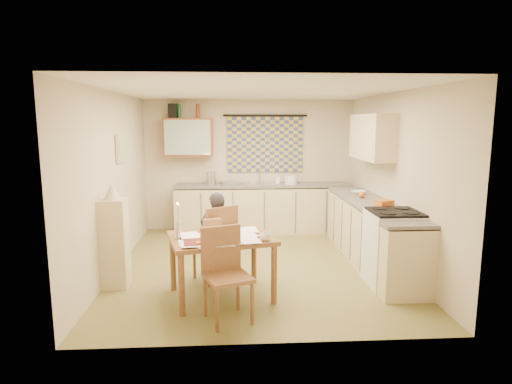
{
  "coord_description": "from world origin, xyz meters",
  "views": [
    {
      "loc": [
        -0.37,
        -6.01,
        2.09
      ],
      "look_at": [
        0.0,
        0.2,
        1.06
      ],
      "focal_mm": 30.0,
      "sensor_mm": 36.0,
      "label": 1
    }
  ],
  "objects": [
    {
      "name": "book",
      "position": [
        -0.87,
        -1.28,
        0.76
      ],
      "size": [
        0.2,
        0.27,
        0.02
      ],
      "primitive_type": "imported",
      "rotation": [
        0.0,
        0.0,
        -0.03
      ],
      "color": "#C45E1D",
      "rests_on": "dining_table"
    },
    {
      "name": "bottle_green",
      "position": [
        -1.31,
        2.08,
        2.28
      ],
      "size": [
        0.08,
        0.08,
        0.26
      ],
      "primitive_type": "cylinder",
      "rotation": [
        0.0,
        0.0,
        -0.09
      ],
      "color": "#195926",
      "rests_on": "wall_cabinet"
    },
    {
      "name": "framed_print",
      "position": [
        -1.97,
        0.4,
        1.7
      ],
      "size": [
        0.04,
        0.5,
        0.4
      ],
      "primitive_type": "cube",
      "color": "beige",
      "rests_on": "wall_left"
    },
    {
      "name": "candle",
      "position": [
        -0.96,
        -1.2,
        1.04
      ],
      "size": [
        0.03,
        0.03,
        0.22
      ],
      "primitive_type": "cylinder",
      "rotation": [
        0.0,
        0.0,
        0.05
      ],
      "color": "white",
      "rests_on": "dining_table"
    },
    {
      "name": "curtain_rod",
      "position": [
        0.3,
        2.2,
        2.2
      ],
      "size": [
        1.6,
        0.04,
        0.04
      ],
      "primitive_type": "cylinder",
      "rotation": [
        0.0,
        1.57,
        0.0
      ],
      "color": "black",
      "rests_on": "wall_back"
    },
    {
      "name": "print_canvas",
      "position": [
        -1.95,
        0.4,
        1.7
      ],
      "size": [
        0.01,
        0.42,
        0.32
      ],
      "primitive_type": "cube",
      "color": "beige",
      "rests_on": "wall_left"
    },
    {
      "name": "wall_front",
      "position": [
        0.0,
        -2.26,
        1.25
      ],
      "size": [
        4.0,
        0.02,
        2.5
      ],
      "primitive_type": "cube",
      "color": "beige",
      "rests_on": "floor"
    },
    {
      "name": "candle_holder",
      "position": [
        -0.98,
        -1.2,
        0.84
      ],
      "size": [
        0.08,
        0.08,
        0.18
      ],
      "primitive_type": "cylinder",
      "rotation": [
        0.0,
        0.0,
        0.37
      ],
      "color": "silver",
      "rests_on": "dining_table"
    },
    {
      "name": "counter_right",
      "position": [
        1.7,
        0.03,
        0.45
      ],
      "size": [
        0.62,
        2.95,
        0.92
      ],
      "color": "#CBB688",
      "rests_on": "floor"
    },
    {
      "name": "orange_bag",
      "position": [
        1.7,
        -0.45,
        0.98
      ],
      "size": [
        0.27,
        0.23,
        0.12
      ],
      "primitive_type": "cube",
      "rotation": [
        0.0,
        0.0,
        0.41
      ],
      "color": "#C45E1D",
      "rests_on": "counter_right"
    },
    {
      "name": "chair_near",
      "position": [
        -0.42,
        -1.73,
        0.31
      ],
      "size": [
        0.58,
        0.58,
        0.99
      ],
      "rotation": [
        0.0,
        0.0,
        0.37
      ],
      "color": "brown",
      "rests_on": "floor"
    },
    {
      "name": "bottle_brown",
      "position": [
        -0.96,
        2.08,
        2.28
      ],
      "size": [
        0.09,
        0.09,
        0.26
      ],
      "primitive_type": "cylinder",
      "rotation": [
        0.0,
        0.0,
        0.27
      ],
      "color": "maroon",
      "rests_on": "wall_cabinet"
    },
    {
      "name": "wall_cabinet",
      "position": [
        -1.15,
        2.08,
        1.8
      ],
      "size": [
        0.9,
        0.34,
        0.7
      ],
      "primitive_type": "cube",
      "color": "maroon",
      "rests_on": "wall_back"
    },
    {
      "name": "dish_rack",
      "position": [
        -0.38,
        1.95,
        0.95
      ],
      "size": [
        0.42,
        0.39,
        0.06
      ],
      "primitive_type": "cube",
      "rotation": [
        0.0,
        0.0,
        0.28
      ],
      "color": "silver",
      "rests_on": "counter_back"
    },
    {
      "name": "stove",
      "position": [
        1.7,
        -0.85,
        0.49
      ],
      "size": [
        0.63,
        0.63,
        0.97
      ],
      "color": "white",
      "rests_on": "floor"
    },
    {
      "name": "bowl",
      "position": [
        1.7,
        0.71,
        0.95
      ],
      "size": [
        0.24,
        0.24,
        0.06
      ],
      "primitive_type": "imported",
      "rotation": [
        0.0,
        0.0,
        0.03
      ],
      "color": "white",
      "rests_on": "counter_right"
    },
    {
      "name": "mug",
      "position": [
        0.02,
        -1.32,
        0.79
      ],
      "size": [
        0.13,
        0.13,
        0.09
      ],
      "primitive_type": "imported",
      "rotation": [
        0.0,
        0.0,
        -0.06
      ],
      "color": "white",
      "rests_on": "dining_table"
    },
    {
      "name": "letter_rack",
      "position": [
        -0.6,
        -0.89,
        0.83
      ],
      "size": [
        0.24,
        0.16,
        0.16
      ],
      "primitive_type": "cube",
      "rotation": [
        0.0,
        0.0,
        0.28
      ],
      "color": "brown",
      "rests_on": "dining_table"
    },
    {
      "name": "kettle",
      "position": [
        -0.73,
        1.95,
        1.04
      ],
      "size": [
        0.22,
        0.22,
        0.24
      ],
      "primitive_type": "cylinder",
      "rotation": [
        0.0,
        0.0,
        -0.23
      ],
      "color": "silver",
      "rests_on": "counter_back"
    },
    {
      "name": "mixing_bowl",
      "position": [
        0.77,
        1.95,
        1.0
      ],
      "size": [
        0.26,
        0.26,
        0.16
      ],
      "primitive_type": "cylinder",
      "rotation": [
        0.0,
        0.0,
        0.09
      ],
      "color": "white",
      "rests_on": "counter_back"
    },
    {
      "name": "wall_back",
      "position": [
        0.0,
        2.26,
        1.25
      ],
      "size": [
        4.0,
        0.02,
        2.5
      ],
      "primitive_type": "cube",
      "color": "beige",
      "rests_on": "floor"
    },
    {
      "name": "chair_far",
      "position": [
        -0.58,
        -0.54,
        0.32
      ],
      "size": [
        0.64,
        0.64,
        1.02
      ],
      "rotation": [
        0.0,
        0.0,
        3.72
      ],
      "color": "brown",
      "rests_on": "floor"
    },
    {
      "name": "wall_cabinet_glass",
      "position": [
        -1.15,
        1.91,
        1.8
      ],
      "size": [
        0.84,
        0.02,
        0.64
      ],
      "primitive_type": "cube",
      "color": "#99B2A5",
      "rests_on": "wall_back"
    },
    {
      "name": "soap_bottle",
      "position": [
        0.53,
        2.0,
        1.0
      ],
      "size": [
        0.12,
        0.12,
        0.17
      ],
      "primitive_type": "imported",
      "rotation": [
        0.0,
        0.0,
        -0.27
      ],
      "color": "white",
      "rests_on": "counter_back"
    },
    {
      "name": "wall_right",
      "position": [
        2.01,
        0.0,
        1.25
      ],
      "size": [
        0.02,
        4.5,
        2.5
      ],
      "primitive_type": "cube",
      "color": "beige",
      "rests_on": "floor"
    },
    {
      "name": "wall_left",
      "position": [
        -2.01,
        0.0,
        1.25
      ],
      "size": [
        0.02,
        4.5,
        2.5
      ],
      "primitive_type": "cube",
      "color": "beige",
      "rests_on": "floor"
    },
    {
      "name": "upper_cabinet_right",
      "position": [
        1.83,
        0.55,
        1.85
      ],
      "size": [
        0.34,
        1.3,
        0.7
      ],
      "primitive_type": "cube",
      "color": "#CBB688",
      "rests_on": "wall_right"
    },
    {
      "name": "window_blind",
      "position": [
        0.3,
        2.22,
        1.65
      ],
      "size": [
        1.45,
        0.03,
        1.05
      ],
      "primitive_type": "cube",
      "color": "#354474",
      "rests_on": "wall_back"
    },
    {
      "name": "eyeglasses",
      "position": [
        -0.28,
        -1.38,
        0.76
      ],
      "size": [
        0.13,
        0.05,
        0.02
      ],
      "primitive_type": "cube",
      "rotation": [
        0.0,
        0.0,
        0.07
      ],
      "color": "black",
      "rests_on": "dining_table"
    },
    {
      "name": "orange_box",
      "position": [
        -0.7,
        -1.47,
        0.77
      ],
      "size": [
        0.14,
        0.11,
        0.04
      ],
      "primitive_type": "cube",
      "rotation": [
        0.0,
        0.0,
        0.32
      ],
      "color": "#C45E1D",
      "rests_on": "dining_table"
    },
    {
      "name": "dining_table",
      "position": [
        -0.49,
        -1.1,
        0.38
      ],
      "size": [
        1.36,
        1.16,
        0.75
      ],
      "rotation": [
        0.0,
        0.0,
        0.25
      ],
      "color": "brown",
      "rests_on": "floor"
    },
    {
      "name": "papers",
      "position": [
        -0.47,
        -1.22,
        0.76
      ],
      "size": [
        0.96,
        0.91,
        0.03
      ],
      "rotation": [
        0.0,
        0.0,
        0.25
      ],
      "color": "white",
      "rests_on": "dining_table"
    },
    {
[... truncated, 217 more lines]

